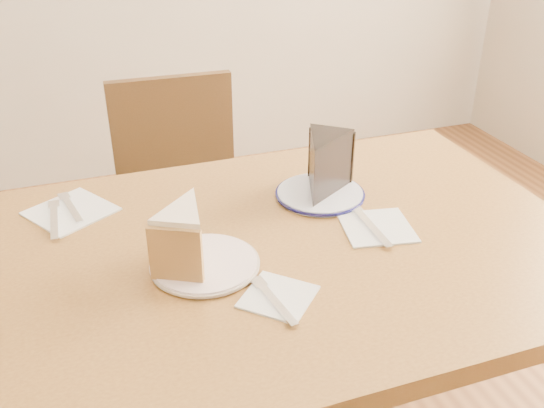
# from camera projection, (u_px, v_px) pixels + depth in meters

# --- Properties ---
(table) EXTENTS (1.20, 0.80, 0.75)m
(table) POSITION_uv_depth(u_px,v_px,m) (276.00, 285.00, 1.20)
(table) COLOR brown
(table) RESTS_ON ground
(chair_far) EXTENTS (0.44, 0.44, 0.86)m
(chair_far) POSITION_uv_depth(u_px,v_px,m) (186.00, 215.00, 1.79)
(chair_far) COLOR #331F0F
(chair_far) RESTS_ON ground
(plate_cream) EXTENTS (0.19, 0.19, 0.01)m
(plate_cream) POSITION_uv_depth(u_px,v_px,m) (205.00, 264.00, 1.08)
(plate_cream) COLOR white
(plate_cream) RESTS_ON table
(plate_navy) EXTENTS (0.19, 0.19, 0.01)m
(plate_navy) POSITION_uv_depth(u_px,v_px,m) (320.00, 194.00, 1.32)
(plate_navy) COLOR white
(plate_navy) RESTS_ON table
(carrot_cake) EXTENTS (0.14, 0.15, 0.10)m
(carrot_cake) POSITION_uv_depth(u_px,v_px,m) (186.00, 234.00, 1.07)
(carrot_cake) COLOR beige
(carrot_cake) RESTS_ON plate_cream
(chocolate_cake) EXTENTS (0.16, 0.17, 0.12)m
(chocolate_cake) POSITION_uv_depth(u_px,v_px,m) (323.00, 168.00, 1.28)
(chocolate_cake) COLOR black
(chocolate_cake) RESTS_ON plate_navy
(napkin_cream) EXTENTS (0.15, 0.15, 0.00)m
(napkin_cream) POSITION_uv_depth(u_px,v_px,m) (278.00, 297.00, 1.01)
(napkin_cream) COLOR white
(napkin_cream) RESTS_ON table
(napkin_navy) EXTENTS (0.16, 0.16, 0.00)m
(napkin_navy) POSITION_uv_depth(u_px,v_px,m) (377.00, 227.00, 1.20)
(napkin_navy) COLOR white
(napkin_navy) RESTS_ON table
(napkin_spare) EXTENTS (0.20, 0.20, 0.00)m
(napkin_spare) POSITION_uv_depth(u_px,v_px,m) (71.00, 211.00, 1.26)
(napkin_spare) COLOR white
(napkin_spare) RESTS_ON table
(fork_cream) EXTENTS (0.03, 0.14, 0.00)m
(fork_cream) POSITION_uv_depth(u_px,v_px,m) (274.00, 301.00, 0.99)
(fork_cream) COLOR white
(fork_cream) RESTS_ON napkin_cream
(knife_navy) EXTENTS (0.02, 0.17, 0.00)m
(knife_navy) POSITION_uv_depth(u_px,v_px,m) (370.00, 225.00, 1.20)
(knife_navy) COLOR silver
(knife_navy) RESTS_ON napkin_navy
(fork_spare) EXTENTS (0.04, 0.14, 0.00)m
(fork_spare) POSITION_uv_depth(u_px,v_px,m) (71.00, 207.00, 1.26)
(fork_spare) COLOR silver
(fork_spare) RESTS_ON napkin_spare
(knife_spare) EXTENTS (0.02, 0.16, 0.00)m
(knife_spare) POSITION_uv_depth(u_px,v_px,m) (54.00, 220.00, 1.22)
(knife_spare) COLOR silver
(knife_spare) RESTS_ON napkin_spare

